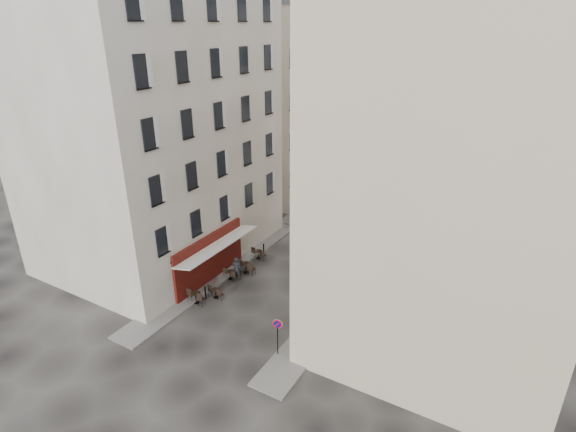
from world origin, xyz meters
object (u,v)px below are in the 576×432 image
Objects in this scene: no_parking_sign at (277,331)px; bistro_table_b at (216,292)px; bistro_table_a at (196,297)px; pedestrian at (237,269)px.

no_parking_sign reaches higher than bistro_table_b.
no_parking_sign is at bearing -23.47° from bistro_table_b.
pedestrian is (0.58, 3.65, 0.41)m from bistro_table_a.
bistro_table_a reaches higher than bistro_table_b.
bistro_table_b is at bearing 57.22° from bistro_table_a.
bistro_table_b is 2.58m from pedestrian.
pedestrian reaches higher than bistro_table_b.
bistro_table_a is (-7.11, 1.66, -1.17)m from no_parking_sign.
bistro_table_a is 1.33m from bistro_table_b.
pedestrian reaches higher than bistro_table_a.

